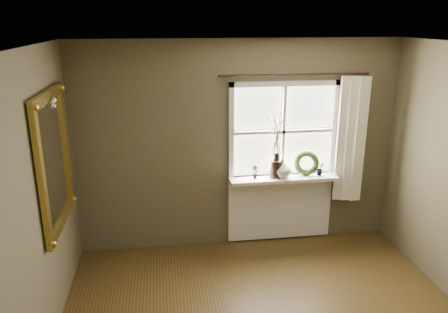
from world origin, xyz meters
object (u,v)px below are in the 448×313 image
at_px(dark_jug, 276,169).
at_px(wreath, 306,166).
at_px(gilt_mirror, 54,160).
at_px(cream_vase, 282,168).

relative_size(dark_jug, wreath, 0.71).
bearing_deg(gilt_mirror, dark_jug, 18.51).
bearing_deg(dark_jug, cream_vase, 0.00).
bearing_deg(gilt_mirror, cream_vase, 17.93).
bearing_deg(gilt_mirror, wreath, 16.74).
bearing_deg(wreath, cream_vase, -158.03).
distance_m(wreath, gilt_mirror, 2.98).
xyz_separation_m(cream_vase, gilt_mirror, (-2.49, -0.81, 0.48)).
xyz_separation_m(wreath, gilt_mirror, (-2.81, -0.85, 0.48)).
height_order(dark_jug, cream_vase, cream_vase).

